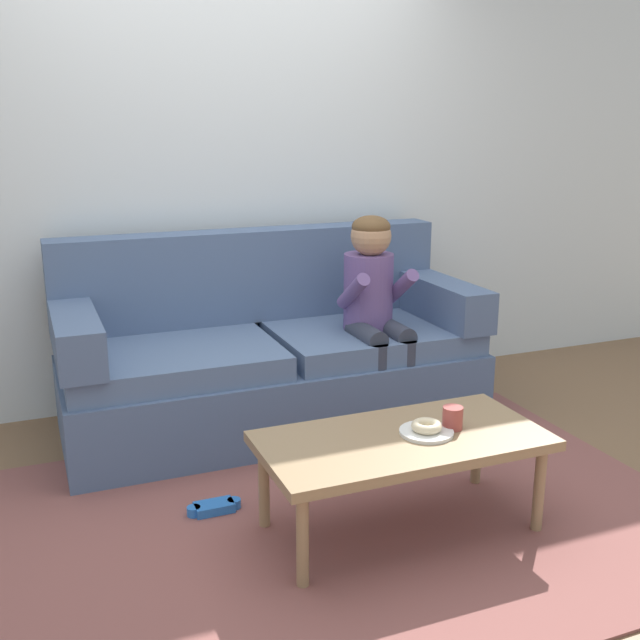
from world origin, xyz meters
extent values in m
plane|color=brown|center=(0.00, 0.00, 0.00)|extent=(10.00, 10.00, 0.00)
cube|color=silver|center=(0.00, 1.40, 1.40)|extent=(8.00, 0.10, 2.80)
cube|color=brown|center=(0.00, -0.25, 0.01)|extent=(2.91, 1.96, 0.01)
cube|color=slate|center=(0.09, 0.80, 0.19)|extent=(2.14, 0.90, 0.38)
cube|color=slate|center=(-0.44, 0.75, 0.44)|extent=(1.03, 0.74, 0.12)
cube|color=slate|center=(0.63, 0.75, 0.44)|extent=(1.03, 0.74, 0.12)
cube|color=slate|center=(0.09, 1.15, 0.75)|extent=(2.14, 0.20, 0.50)
cube|color=slate|center=(-0.88, 0.80, 0.61)|extent=(0.20, 0.90, 0.22)
cube|color=slate|center=(1.06, 0.80, 0.61)|extent=(0.20, 0.90, 0.22)
cube|color=#937551|center=(0.21, -0.40, 0.38)|extent=(1.10, 0.55, 0.04)
cylinder|color=#937551|center=(-0.28, -0.61, 0.18)|extent=(0.04, 0.04, 0.36)
cylinder|color=#937551|center=(0.71, -0.61, 0.18)|extent=(0.04, 0.04, 0.36)
cylinder|color=#937551|center=(-0.28, -0.18, 0.18)|extent=(0.04, 0.04, 0.36)
cylinder|color=#937551|center=(0.71, -0.18, 0.18)|extent=(0.04, 0.04, 0.36)
cylinder|color=#664C84|center=(0.60, 0.72, 0.70)|extent=(0.26, 0.26, 0.40)
sphere|color=tan|center=(0.60, 0.70, 1.00)|extent=(0.21, 0.21, 0.21)
ellipsoid|color=brown|center=(0.60, 0.70, 1.04)|extent=(0.20, 0.20, 0.12)
cylinder|color=#333847|center=(0.52, 0.57, 0.51)|extent=(0.11, 0.30, 0.11)
cylinder|color=#333847|center=(0.52, 0.42, 0.28)|extent=(0.09, 0.09, 0.44)
cube|color=black|center=(0.52, 0.37, 0.03)|extent=(0.10, 0.20, 0.06)
cylinder|color=#664C84|center=(0.46, 0.62, 0.74)|extent=(0.07, 0.29, 0.23)
cylinder|color=#333847|center=(0.68, 0.57, 0.51)|extent=(0.11, 0.30, 0.11)
cylinder|color=#333847|center=(0.68, 0.42, 0.28)|extent=(0.09, 0.09, 0.44)
cube|color=black|center=(0.68, 0.37, 0.03)|extent=(0.10, 0.20, 0.06)
cylinder|color=#664C84|center=(0.74, 0.62, 0.74)|extent=(0.07, 0.29, 0.23)
cylinder|color=white|center=(0.31, -0.41, 0.41)|extent=(0.21, 0.21, 0.01)
torus|color=beige|center=(0.31, -0.41, 0.43)|extent=(0.13, 0.13, 0.04)
cylinder|color=#993D38|center=(0.43, -0.41, 0.45)|extent=(0.08, 0.08, 0.09)
cube|color=blue|center=(-0.44, -0.01, 0.03)|extent=(0.16, 0.09, 0.05)
cylinder|color=blue|center=(-0.52, -0.01, 0.03)|extent=(0.06, 0.06, 0.05)
cylinder|color=blue|center=(-0.35, -0.01, 0.03)|extent=(0.06, 0.06, 0.05)
camera|label=1|loc=(-1.07, -2.74, 1.57)|focal=41.97mm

